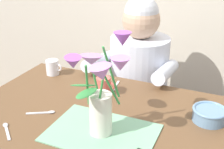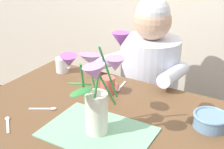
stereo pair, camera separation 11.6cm
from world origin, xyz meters
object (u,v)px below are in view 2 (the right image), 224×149
(seated_person, at_px, (148,93))
(ceramic_mug, at_px, (62,65))
(flower_vase, at_px, (97,87))
(ceramic_bowl, at_px, (211,120))
(tea_cup, at_px, (108,85))

(seated_person, height_order, ceramic_mug, seated_person)
(flower_vase, height_order, ceramic_mug, flower_vase)
(ceramic_bowl, relative_size, tea_cup, 1.46)
(flower_vase, xyz_separation_m, ceramic_bowl, (0.36, 0.24, -0.16))
(ceramic_bowl, height_order, tea_cup, tea_cup)
(seated_person, bearing_deg, ceramic_mug, -142.89)
(flower_vase, distance_m, ceramic_bowl, 0.46)
(ceramic_mug, bearing_deg, flower_vase, -38.67)
(tea_cup, xyz_separation_m, ceramic_mug, (-0.34, 0.09, 0.00))
(flower_vase, height_order, tea_cup, flower_vase)
(seated_person, xyz_separation_m, tea_cup, (-0.04, -0.41, 0.22))
(ceramic_bowl, relative_size, ceramic_mug, 1.46)
(flower_vase, distance_m, tea_cup, 0.34)
(flower_vase, xyz_separation_m, tea_cup, (-0.13, 0.29, -0.15))
(seated_person, bearing_deg, ceramic_bowl, -48.86)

